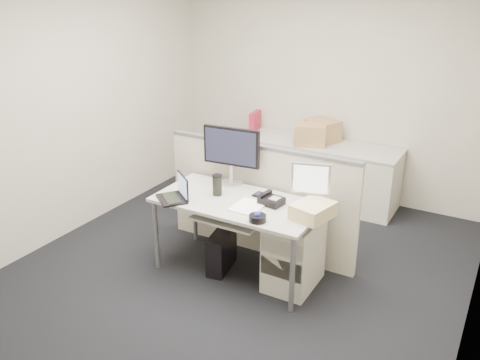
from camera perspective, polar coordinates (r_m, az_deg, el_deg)
The scene contains 27 objects.
floor at distance 4.93m, azimuth -0.26°, elevation -10.14°, with size 4.00×4.50×0.01m, color black.
wall_back at distance 6.36m, azimuth 10.00°, elevation 10.15°, with size 4.00×0.02×2.70m, color beige.
wall_front at distance 2.79m, azimuth -24.07°, elevation -7.02°, with size 4.00×0.02×2.70m, color beige.
wall_left at distance 5.60m, azimuth -18.51°, elevation 7.77°, with size 0.02×4.50×2.70m, color beige.
desk at distance 4.61m, azimuth -0.27°, elevation -3.07°, with size 1.50×0.75×0.73m.
keyboard_tray at distance 4.49m, azimuth -1.41°, elevation -4.42°, with size 0.62×0.32×0.02m, color #B4B0A8.
drawer_pedestal at distance 4.59m, azimuth 6.08°, elevation -8.10°, with size 0.40×0.55×0.65m, color #AFAC98.
cubicle_partition at distance 5.01m, azimuth 2.26°, elevation -2.38°, with size 2.00×0.06×1.10m, color beige.
back_counter at distance 6.34m, azimuth 8.43°, elevation 0.88°, with size 2.00×0.60×0.72m, color #AFAC98.
monitor_main at distance 4.85m, azimuth -0.96°, elevation 2.70°, with size 0.57×0.22×0.57m, color black.
monitor_small at distance 4.41m, azimuth 7.90°, elevation -0.68°, with size 0.33×0.17×0.41m, color #B7B7BC.
laptop at distance 4.60m, azimuth -7.75°, elevation -0.94°, with size 0.30×0.22×0.22m, color black.
trackball at distance 4.20m, azimuth 1.98°, elevation -4.31°, with size 0.14×0.14×0.06m, color black.
desk_phone at distance 4.51m, azimuth 3.55°, elevation -2.36°, with size 0.20×0.16×0.06m, color black.
paper_stack at distance 4.45m, azimuth 0.89°, elevation -3.01°, with size 0.24×0.31×0.01m, color white.
sticky_pad at distance 4.45m, azimuth 1.31°, elevation -3.03°, with size 0.08×0.08×0.01m, color gold.
travel_mug at distance 4.67m, azimuth -2.58°, elevation -0.64°, with size 0.09×0.09×0.18m, color black.
banana at distance 4.54m, azimuth 3.43°, elevation -2.35°, with size 0.18×0.04×0.04m, color yellow.
cellphone at distance 4.70m, azimuth 2.00°, elevation -1.61°, with size 0.06×0.12×0.02m, color black.
manila_folders at distance 4.29m, azimuth 8.20°, elevation -3.41°, with size 0.27×0.34×0.13m, color beige.
keyboard at distance 4.53m, azimuth -1.70°, elevation -3.84°, with size 0.40×0.14×0.02m, color black.
pc_tower_desk at distance 4.86m, azimuth -2.11°, elevation -8.00°, with size 0.16×0.41×0.38m, color black.
pc_tower_spare_dark at distance 6.63m, azimuth -2.04°, elevation 0.63°, with size 0.18×0.44×0.41m, color black.
pc_tower_spare_silver at distance 7.13m, azimuth -2.81°, elevation 2.06°, with size 0.17×0.41×0.39m, color #B7B7BC.
cardboard_box_left at distance 6.10m, azimuth 7.83°, elevation 4.99°, with size 0.37×0.28×0.28m, color #AB814C.
cardboard_box_right at distance 6.29m, azimuth 9.20°, elevation 5.45°, with size 0.39×0.30×0.28m, color #AB814C.
red_binder at distance 6.63m, azimuth 1.70°, elevation 6.54°, with size 0.07×0.29×0.27m, color maroon.
Camera 1 is at (2.08, -3.63, 2.61)m, focal length 38.00 mm.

